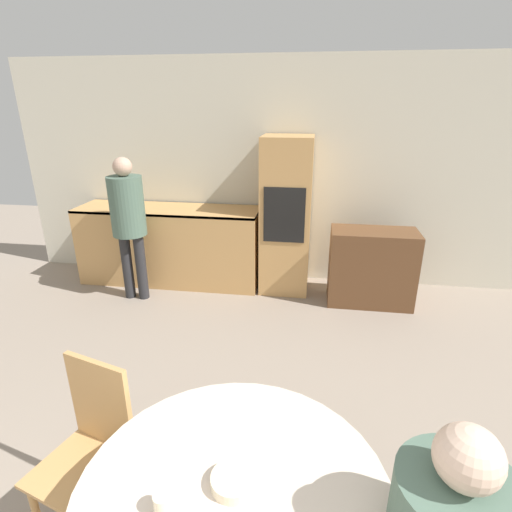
{
  "coord_description": "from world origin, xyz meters",
  "views": [
    {
      "loc": [
        0.44,
        0.29,
        2.1
      ],
      "look_at": [
        0.06,
        2.87,
        1.09
      ],
      "focal_mm": 28.0,
      "sensor_mm": 36.0,
      "label": 1
    }
  ],
  "objects": [
    {
      "name": "chair_far_left",
      "position": [
        -0.6,
        1.69,
        0.51
      ],
      "size": [
        0.5,
        0.5,
        0.93
      ],
      "rotation": [
        0.0,
        0.0,
        6.0
      ],
      "color": "tan",
      "rests_on": "ground_plane"
    },
    {
      "name": "wall_back",
      "position": [
        0.0,
        5.05,
        1.3
      ],
      "size": [
        6.43,
        0.05,
        2.6
      ],
      "color": "beige",
      "rests_on": "ground_plane"
    },
    {
      "name": "kitchen_counter",
      "position": [
        -1.27,
        4.7,
        0.48
      ],
      "size": [
        2.18,
        0.6,
        0.93
      ],
      "color": "tan",
      "rests_on": "ground_plane"
    },
    {
      "name": "oven_unit",
      "position": [
        0.13,
        4.71,
        0.89
      ],
      "size": [
        0.55,
        0.59,
        1.77
      ],
      "color": "tan",
      "rests_on": "ground_plane"
    },
    {
      "name": "bowl_near",
      "position": [
        0.2,
        1.37,
        0.77
      ],
      "size": [
        0.18,
        0.18,
        0.04
      ],
      "color": "beige",
      "rests_on": "dining_table"
    },
    {
      "name": "sideboard",
      "position": [
        1.1,
        4.45,
        0.42
      ],
      "size": [
        0.91,
        0.45,
        0.84
      ],
      "color": "brown",
      "rests_on": "ground_plane"
    },
    {
      "name": "person_standing",
      "position": [
        -1.52,
        4.18,
        0.97
      ],
      "size": [
        0.36,
        0.36,
        1.59
      ],
      "color": "#262628",
      "rests_on": "ground_plane"
    },
    {
      "name": "cup",
      "position": [
        -0.03,
        1.23,
        0.79
      ],
      "size": [
        0.07,
        0.07,
        0.08
      ],
      "color": "beige",
      "rests_on": "dining_table"
    }
  ]
}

